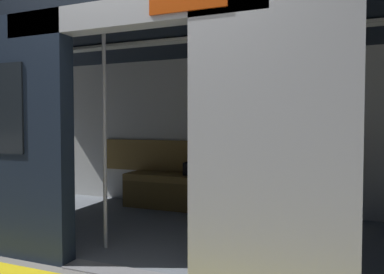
{
  "coord_description": "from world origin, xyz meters",
  "views": [
    {
      "loc": [
        -1.44,
        2.31,
        1.15
      ],
      "look_at": [
        -0.09,
        -1.15,
        1.01
      ],
      "focal_mm": 33.34,
      "sensor_mm": 36.0,
      "label": 1
    }
  ],
  "objects_px": {
    "train_car": "(176,96)",
    "grab_pole_door": "(105,138)",
    "book": "(260,178)",
    "bench_seat": "(210,185)",
    "person_seated": "(227,161)",
    "handbag": "(194,169)"
  },
  "relations": [
    {
      "from": "bench_seat",
      "to": "handbag",
      "type": "relative_size",
      "value": 9.34
    },
    {
      "from": "bench_seat",
      "to": "handbag",
      "type": "height_order",
      "value": "handbag"
    },
    {
      "from": "book",
      "to": "grab_pole_door",
      "type": "xyz_separation_m",
      "value": [
        1.12,
        1.63,
        0.55
      ]
    },
    {
      "from": "person_seated",
      "to": "bench_seat",
      "type": "bearing_deg",
      "value": -12.39
    },
    {
      "from": "handbag",
      "to": "grab_pole_door",
      "type": "xyz_separation_m",
      "value": [
        0.23,
        1.67,
        0.48
      ]
    },
    {
      "from": "bench_seat",
      "to": "grab_pole_door",
      "type": "height_order",
      "value": "grab_pole_door"
    },
    {
      "from": "grab_pole_door",
      "to": "handbag",
      "type": "bearing_deg",
      "value": -97.84
    },
    {
      "from": "train_car",
      "to": "grab_pole_door",
      "type": "xyz_separation_m",
      "value": [
        0.4,
        0.7,
        -0.42
      ]
    },
    {
      "from": "train_car",
      "to": "book",
      "type": "distance_m",
      "value": 1.52
    },
    {
      "from": "book",
      "to": "grab_pole_door",
      "type": "bearing_deg",
      "value": 64.21
    },
    {
      "from": "train_car",
      "to": "bench_seat",
      "type": "relative_size",
      "value": 2.63
    },
    {
      "from": "train_car",
      "to": "person_seated",
      "type": "height_order",
      "value": "train_car"
    },
    {
      "from": "train_car",
      "to": "bench_seat",
      "type": "distance_m",
      "value": 1.42
    },
    {
      "from": "train_car",
      "to": "grab_pole_door",
      "type": "height_order",
      "value": "train_car"
    },
    {
      "from": "train_car",
      "to": "person_seated",
      "type": "distance_m",
      "value": 1.19
    },
    {
      "from": "bench_seat",
      "to": "person_seated",
      "type": "height_order",
      "value": "person_seated"
    },
    {
      "from": "handbag",
      "to": "book",
      "type": "height_order",
      "value": "handbag"
    },
    {
      "from": "bench_seat",
      "to": "handbag",
      "type": "distance_m",
      "value": 0.32
    },
    {
      "from": "person_seated",
      "to": "handbag",
      "type": "bearing_deg",
      "value": -12.19
    },
    {
      "from": "train_car",
      "to": "book",
      "type": "bearing_deg",
      "value": -127.56
    },
    {
      "from": "train_car",
      "to": "handbag",
      "type": "relative_size",
      "value": 24.62
    },
    {
      "from": "handbag",
      "to": "book",
      "type": "bearing_deg",
      "value": 177.73
    }
  ]
}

